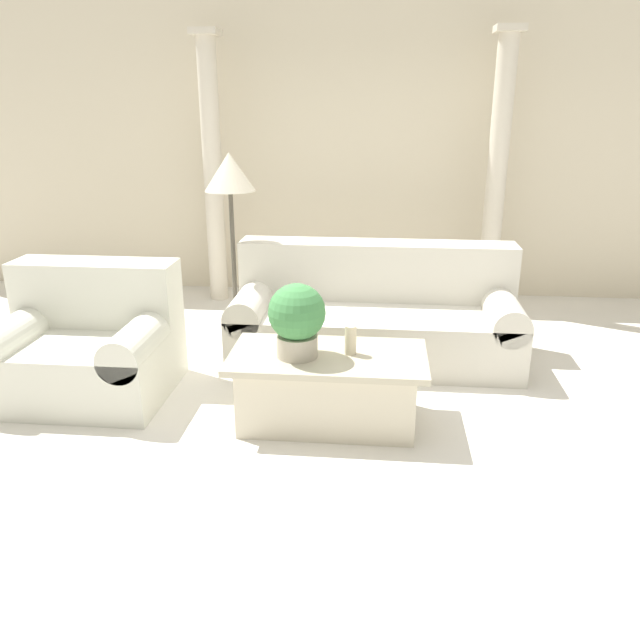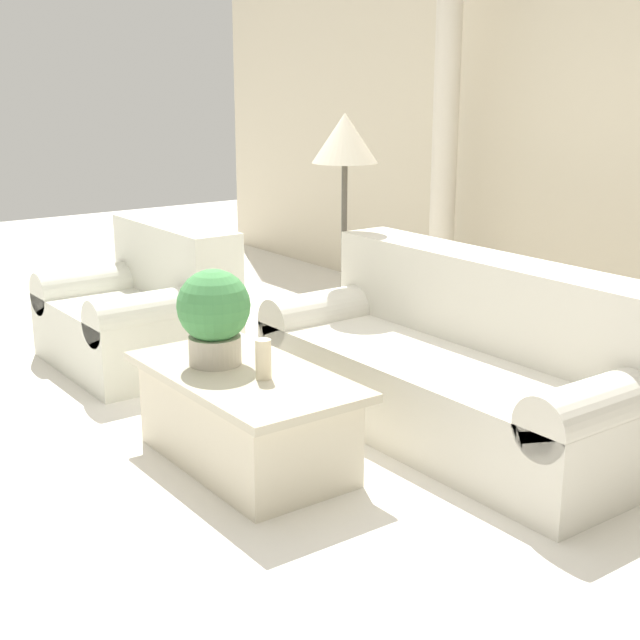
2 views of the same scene
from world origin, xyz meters
name	(u,v)px [view 2 (image 2 of 2)]	position (x,y,z in m)	size (l,w,h in m)	color
ground_plane	(302,446)	(0.00, 0.00, 0.00)	(16.00, 16.00, 0.00)	silver
sofa_long	(461,365)	(0.28, 0.82, 0.34)	(2.22, 0.94, 0.88)	beige
loveseat	(144,309)	(-1.72, -0.02, 0.35)	(1.17, 0.94, 0.88)	silver
coffee_table	(246,417)	(0.00, -0.33, 0.24)	(1.23, 0.66, 0.46)	beige
potted_plant	(214,313)	(-0.19, -0.38, 0.71)	(0.35, 0.35, 0.46)	#B2A893
pillar_candle	(263,359)	(0.14, -0.31, 0.56)	(0.07, 0.07, 0.19)	beige
floor_lamp	(345,148)	(-0.88, 0.94, 1.38)	(0.40, 0.40, 1.59)	#4C473D
column_left	(445,143)	(-1.37, 2.24, 1.33)	(0.26, 0.26, 2.60)	beige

